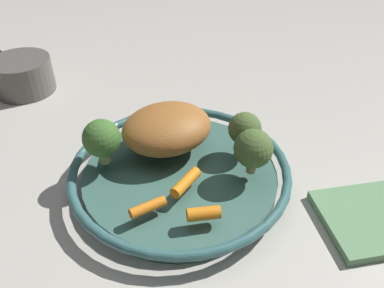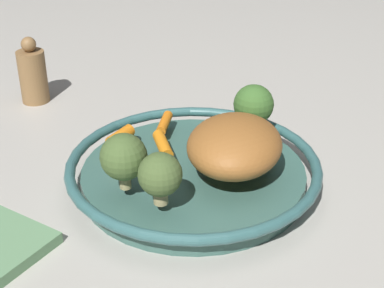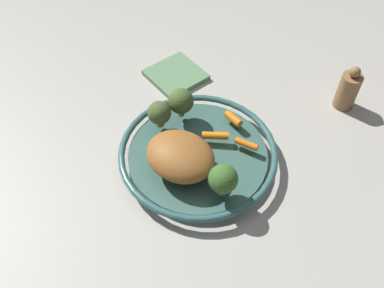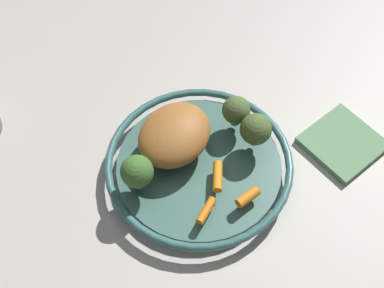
{
  "view_description": "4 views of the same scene",
  "coord_description": "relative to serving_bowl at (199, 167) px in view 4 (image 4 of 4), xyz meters",
  "views": [
    {
      "loc": [
        -0.16,
        -0.44,
        0.44
      ],
      "look_at": [
        0.03,
        0.02,
        0.06
      ],
      "focal_mm": 37.57,
      "sensor_mm": 36.0,
      "label": 1
    },
    {
      "loc": [
        0.62,
        0.23,
        0.42
      ],
      "look_at": [
        -0.02,
        -0.01,
        0.06
      ],
      "focal_mm": 53.79,
      "sensor_mm": 36.0,
      "label": 2
    },
    {
      "loc": [
        -0.34,
        0.42,
        0.72
      ],
      "look_at": [
        0.01,
        0.01,
        0.06
      ],
      "focal_mm": 38.52,
      "sensor_mm": 36.0,
      "label": 3
    },
    {
      "loc": [
        -0.43,
        -0.32,
        0.9
      ],
      "look_at": [
        0.01,
        0.02,
        0.07
      ],
      "focal_mm": 53.07,
      "sensor_mm": 36.0,
      "label": 4
    }
  ],
  "objects": [
    {
      "name": "baby_carrot_near_rim",
      "position": [
        -0.01,
        -0.11,
        0.03
      ],
      "size": [
        0.05,
        0.03,
        0.02
      ],
      "primitive_type": "cylinder",
      "rotation": [
        1.6,
        0.0,
        1.36
      ],
      "color": "orange",
      "rests_on": "serving_bowl"
    },
    {
      "name": "serving_bowl",
      "position": [
        0.0,
        0.0,
        0.0
      ],
      "size": [
        0.34,
        0.34,
        0.04
      ],
      "color": "#3D665B",
      "rests_on": "ground_plane"
    },
    {
      "name": "ground_plane",
      "position": [
        0.0,
        0.0,
        -0.02
      ],
      "size": [
        2.46,
        2.46,
        0.0
      ],
      "primitive_type": "plane",
      "color": "#B7B2A8"
    },
    {
      "name": "broccoli_floret_edge",
      "position": [
        -0.1,
        0.05,
        0.06
      ],
      "size": [
        0.06,
        0.06,
        0.07
      ],
      "color": "tan",
      "rests_on": "serving_bowl"
    },
    {
      "name": "dish_towel",
      "position": [
        0.22,
        -0.18,
        -0.01
      ],
      "size": [
        0.15,
        0.15,
        0.01
      ],
      "primitive_type": "cube",
      "rotation": [
        0.0,
        0.0,
        -0.2
      ],
      "color": "#669366",
      "rests_on": "ground_plane"
    },
    {
      "name": "baby_carrot_left",
      "position": [
        -0.07,
        -0.07,
        0.03
      ],
      "size": [
        0.05,
        0.02,
        0.02
      ],
      "primitive_type": "cylinder",
      "rotation": [
        1.53,
        0.0,
        4.9
      ],
      "color": "orange",
      "rests_on": "serving_bowl"
    },
    {
      "name": "baby_carrot_back",
      "position": [
        -0.01,
        -0.05,
        0.03
      ],
      "size": [
        0.06,
        0.05,
        0.02
      ],
      "primitive_type": "cylinder",
      "rotation": [
        1.53,
        0.0,
        5.34
      ],
      "color": "orange",
      "rests_on": "serving_bowl"
    },
    {
      "name": "broccoli_floret_mid",
      "position": [
        0.09,
        -0.05,
        0.06
      ],
      "size": [
        0.06,
        0.06,
        0.07
      ],
      "color": "tan",
      "rests_on": "serving_bowl"
    },
    {
      "name": "broccoli_floret_large",
      "position": [
        0.11,
        0.0,
        0.06
      ],
      "size": [
        0.05,
        0.05,
        0.06
      ],
      "color": "tan",
      "rests_on": "serving_bowl"
    },
    {
      "name": "roast_chicken_piece",
      "position": [
        0.0,
        0.06,
        0.05
      ],
      "size": [
        0.15,
        0.13,
        0.06
      ],
      "primitive_type": "ellipsoid",
      "rotation": [
        0.0,
        0.0,
        0.08
      ],
      "color": "#9F602B",
      "rests_on": "serving_bowl"
    }
  ]
}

